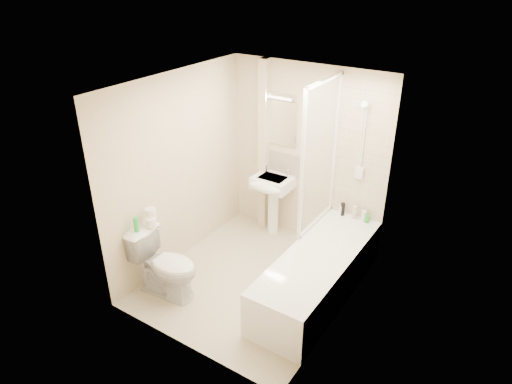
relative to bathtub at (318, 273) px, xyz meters
The scene contains 25 objects.
floor 0.83m from the bathtub, 165.07° to the right, with size 2.50×2.50×0.00m, color beige.
wall_back 1.58m from the bathtub, 125.54° to the left, with size 2.20×0.02×2.40m, color beige.
wall_left 2.07m from the bathtub, behind, with size 0.02×2.50×2.40m, color beige.
wall_right 1.00m from the bathtub, 29.74° to the right, with size 0.02×2.50×2.40m, color beige.
ceiling 2.25m from the bathtub, 165.07° to the right, with size 2.20×2.50×0.02m, color white.
tile_back 1.54m from the bathtub, 90.00° to the left, with size 0.70×0.01×1.75m, color beige.
tile_right 1.19m from the bathtub, ahead, with size 0.01×2.10×1.75m, color beige.
pipe_boxing 1.92m from the bathtub, 144.15° to the left, with size 0.12×0.12×2.40m, color beige.
splashback 1.71m from the bathtub, 137.52° to the left, with size 0.60×0.01×0.30m, color beige.
mirror 2.01m from the bathtub, 137.58° to the left, with size 0.46×0.01×0.60m, color white.
strip_light 2.25m from the bathtub, 138.22° to the left, with size 0.42×0.07×0.07m, color silver.
bathtub is the anchor object (origin of this frame).
shower_screen 1.35m from the bathtub, 120.33° to the left, with size 0.04×0.92×1.80m.
shower_fixture 1.60m from the bathtub, 90.10° to the left, with size 0.10×0.16×0.99m.
pedestal_sink 1.46m from the bathtub, 144.39° to the left, with size 0.52×0.48×1.00m.
bottle_white_a 1.03m from the bathtub, 99.71° to the left, with size 0.06×0.06×0.13m, color white.
bottle_black_b 1.03m from the bathtub, 98.80° to the left, with size 0.06×0.06×0.17m, color black.
bottle_blue 1.01m from the bathtub, 89.44° to the left, with size 0.05×0.05×0.12m, color navy.
bottle_cream 1.02m from the bathtub, 89.25° to the left, with size 0.06×0.06×0.17m, color beige.
bottle_white_b 1.03m from the bathtub, 81.97° to the left, with size 0.06×0.06×0.15m, color white.
bottle_green 1.03m from the bathtub, 79.33° to the left, with size 0.06×0.06×0.10m, color green.
toilet 1.74m from the bathtub, 147.71° to the right, with size 0.82×0.51×0.80m, color white.
toilet_roll_lower 1.98m from the bathtub, 152.81° to the right, with size 0.12×0.12×0.11m, color white.
toilet_roll_upper 2.03m from the bathtub, 154.35° to the right, with size 0.12×0.12×0.09m, color white.
green_bottle 2.12m from the bathtub, 149.54° to the right, with size 0.06×0.06×0.18m, color green.
Camera 1 is at (2.46, -3.72, 3.49)m, focal length 32.00 mm.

